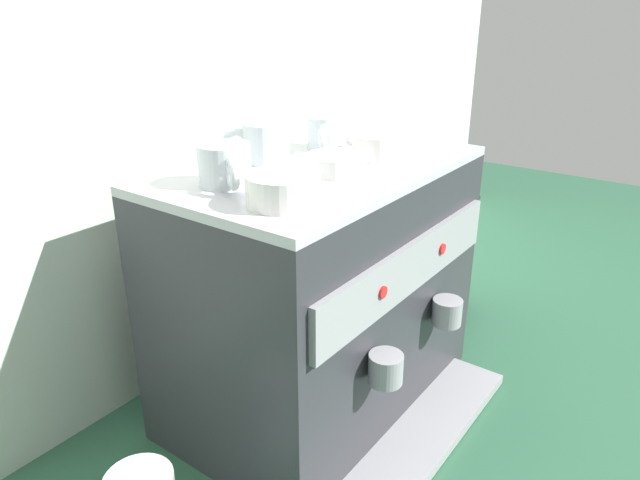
% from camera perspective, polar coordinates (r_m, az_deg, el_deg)
% --- Properties ---
extents(ground_plane, '(4.00, 4.00, 0.00)m').
position_cam_1_polar(ground_plane, '(1.25, -0.00, -14.72)').
color(ground_plane, '#28563D').
extents(tiled_backsplash_wall, '(2.80, 0.03, 1.13)m').
position_cam_1_polar(tiled_backsplash_wall, '(1.22, -12.15, 12.86)').
color(tiled_backsplash_wall, silver).
rests_on(tiled_backsplash_wall, ground_plane).
extents(espresso_machine, '(0.60, 0.48, 0.49)m').
position_cam_1_polar(espresso_machine, '(1.12, 0.18, -4.88)').
color(espresso_machine, '#2D2D33').
rests_on(espresso_machine, ground_plane).
extents(ceramic_cup_0, '(0.09, 0.11, 0.07)m').
position_cam_1_polar(ceramic_cup_0, '(1.04, -5.55, 9.45)').
color(ceramic_cup_0, silver).
rests_on(ceramic_cup_0, espresso_machine).
extents(ceramic_cup_1, '(0.09, 0.11, 0.06)m').
position_cam_1_polar(ceramic_cup_1, '(0.91, -9.27, 7.22)').
color(ceramic_cup_1, silver).
rests_on(ceramic_cup_1, espresso_machine).
extents(ceramic_cup_2, '(0.10, 0.08, 0.06)m').
position_cam_1_polar(ceramic_cup_2, '(1.14, 0.61, 10.42)').
color(ceramic_cup_2, silver).
rests_on(ceramic_cup_2, espresso_machine).
extents(ceramic_bowl_0, '(0.10, 0.10, 0.03)m').
position_cam_1_polar(ceramic_bowl_0, '(0.97, 1.59, 7.40)').
color(ceramic_bowl_0, white).
rests_on(ceramic_bowl_0, espresso_machine).
extents(ceramic_bowl_1, '(0.10, 0.10, 0.04)m').
position_cam_1_polar(ceramic_bowl_1, '(1.21, 4.88, 10.37)').
color(ceramic_bowl_1, white).
rests_on(ceramic_bowl_1, espresso_machine).
extents(ceramic_bowl_2, '(0.10, 0.10, 0.04)m').
position_cam_1_polar(ceramic_bowl_2, '(1.08, 5.71, 9.07)').
color(ceramic_bowl_2, white).
rests_on(ceramic_bowl_2, espresso_machine).
extents(ceramic_bowl_3, '(0.11, 0.11, 0.04)m').
position_cam_1_polar(ceramic_bowl_3, '(0.82, -3.60, 4.87)').
color(ceramic_bowl_3, white).
rests_on(ceramic_bowl_3, espresso_machine).
extents(coffee_grinder, '(0.15, 0.15, 0.43)m').
position_cam_1_polar(coffee_grinder, '(1.52, 12.20, 1.07)').
color(coffee_grinder, black).
rests_on(coffee_grinder, ground_plane).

